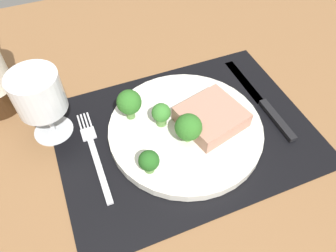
{
  "coord_description": "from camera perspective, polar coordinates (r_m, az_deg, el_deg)",
  "views": [
    {
      "loc": [
        -16.04,
        -31.53,
        45.14
      ],
      "look_at": [
        -2.8,
        1.21,
        1.9
      ],
      "focal_mm": 34.53,
      "sensor_mm": 36.0,
      "label": 1
    }
  ],
  "objects": [
    {
      "name": "broccoli_near_fork",
      "position": [
        0.55,
        -6.87,
        4.11
      ],
      "size": [
        4.27,
        4.27,
        5.85
      ],
      "color": "#5B8942",
      "rests_on": "plate"
    },
    {
      "name": "placemat",
      "position": [
        0.57,
        3.05,
        -1.16
      ],
      "size": [
        44.2,
        32.63,
        0.3
      ],
      "primitive_type": "cube",
      "color": "black",
      "rests_on": "ground_plane"
    },
    {
      "name": "broccoli_front_edge",
      "position": [
        0.54,
        -1.21,
        2.21
      ],
      "size": [
        3.26,
        3.26,
        4.42
      ],
      "color": "#5B8942",
      "rests_on": "plate"
    },
    {
      "name": "fork",
      "position": [
        0.55,
        -12.85,
        -4.68
      ],
      "size": [
        2.4,
        19.2,
        0.5
      ],
      "rotation": [
        0.0,
        0.0,
        -0.03
      ],
      "color": "silver",
      "rests_on": "placemat"
    },
    {
      "name": "broccoli_near_steak",
      "position": [
        0.49,
        -3.39,
        -6.22
      ],
      "size": [
        3.25,
        3.25,
        4.23
      ],
      "color": "#5B8942",
      "rests_on": "plate"
    },
    {
      "name": "broccoli_back_left",
      "position": [
        0.52,
        3.62,
        -0.24
      ],
      "size": [
        4.46,
        4.46,
        5.48
      ],
      "color": "#6B994C",
      "rests_on": "plate"
    },
    {
      "name": "wine_glass",
      "position": [
        0.55,
        -21.82,
        4.88
      ],
      "size": [
        7.98,
        7.98,
        12.94
      ],
      "color": "silver",
      "rests_on": "ground_plane"
    },
    {
      "name": "steak",
      "position": [
        0.56,
        7.65,
        1.62
      ],
      "size": [
        12.02,
        11.61,
        2.85
      ],
      "primitive_type": "cube",
      "rotation": [
        0.0,
        0.0,
        0.25
      ],
      "color": "tan",
      "rests_on": "plate"
    },
    {
      "name": "plate",
      "position": [
        0.56,
        3.09,
        -0.57
      ],
      "size": [
        26.79,
        26.79,
        1.6
      ],
      "primitive_type": "cylinder",
      "color": "silver",
      "rests_on": "placemat"
    },
    {
      "name": "knife",
      "position": [
        0.64,
        16.52,
        3.85
      ],
      "size": [
        1.8,
        23.0,
        0.8
      ],
      "rotation": [
        0.0,
        0.0,
        -0.03
      ],
      "color": "black",
      "rests_on": "placemat"
    },
    {
      "name": "ground_plane",
      "position": [
        0.59,
        2.98,
        -2.16
      ],
      "size": [
        140.0,
        110.0,
        3.0
      ],
      "primitive_type": "cube",
      "color": "brown"
    }
  ]
}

